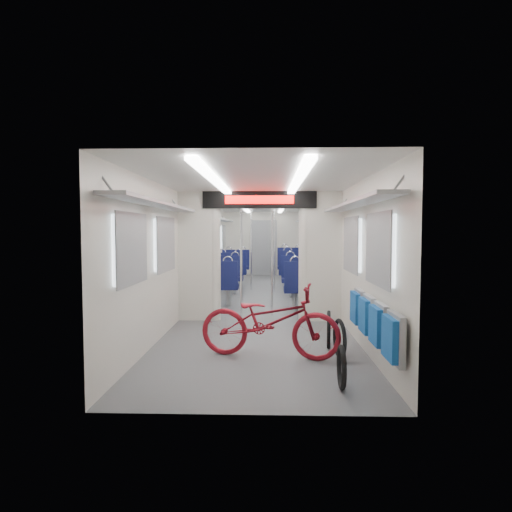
# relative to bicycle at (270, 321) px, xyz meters

# --- Properties ---
(carriage) EXTENTS (12.00, 12.02, 2.31)m
(carriage) POSITION_rel_bicycle_xyz_m (-0.18, 4.03, 1.03)
(carriage) COLOR #515456
(carriage) RESTS_ON ground
(bicycle) EXTENTS (1.87, 0.95, 0.94)m
(bicycle) POSITION_rel_bicycle_xyz_m (0.00, 0.00, 0.00)
(bicycle) COLOR maroon
(bicycle) RESTS_ON ground
(flip_bench) EXTENTS (0.12, 2.08, 0.48)m
(flip_bench) POSITION_rel_bicycle_xyz_m (1.18, -0.46, 0.11)
(flip_bench) COLOR gray
(flip_bench) RESTS_ON carriage
(bike_hoop_a) EXTENTS (0.07, 0.46, 0.45)m
(bike_hoop_a) POSITION_rel_bicycle_xyz_m (0.73, -1.07, -0.27)
(bike_hoop_a) COLOR black
(bike_hoop_a) RESTS_ON ground
(bike_hoop_b) EXTENTS (0.11, 0.51, 0.51)m
(bike_hoop_b) POSITION_rel_bicycle_xyz_m (0.88, -0.02, -0.24)
(bike_hoop_b) COLOR black
(bike_hoop_b) RESTS_ON ground
(bike_hoop_c) EXTENTS (0.12, 0.52, 0.52)m
(bike_hoop_c) POSITION_rel_bicycle_xyz_m (0.81, 0.44, -0.23)
(bike_hoop_c) COLOR black
(bike_hoop_c) RESTS_ON ground
(seat_bay_near_left) EXTENTS (0.89, 2.00, 1.08)m
(seat_bay_near_left) POSITION_rel_bicycle_xyz_m (-1.11, 4.62, 0.06)
(seat_bay_near_left) COLOR #0D113B
(seat_bay_near_left) RESTS_ON ground
(seat_bay_near_right) EXTENTS (0.92, 2.10, 1.11)m
(seat_bay_near_right) POSITION_rel_bicycle_xyz_m (0.76, 4.24, 0.08)
(seat_bay_near_right) COLOR #0D113B
(seat_bay_near_right) RESTS_ON ground
(seat_bay_far_left) EXTENTS (0.91, 2.06, 1.10)m
(seat_bay_far_left) POSITION_rel_bicycle_xyz_m (-1.11, 7.86, 0.07)
(seat_bay_far_left) COLOR #0D113B
(seat_bay_far_left) RESTS_ON ground
(seat_bay_far_right) EXTENTS (0.96, 2.33, 1.18)m
(seat_bay_far_right) POSITION_rel_bicycle_xyz_m (0.76, 7.84, 0.11)
(seat_bay_far_right) COLOR #0D113B
(seat_bay_far_right) RESTS_ON ground
(stanchion_near_left) EXTENTS (0.04, 0.04, 2.30)m
(stanchion_near_left) POSITION_rel_bicycle_xyz_m (-0.53, 2.65, 0.68)
(stanchion_near_left) COLOR silver
(stanchion_near_left) RESTS_ON ground
(stanchion_near_right) EXTENTS (0.04, 0.04, 2.30)m
(stanchion_near_right) POSITION_rel_bicycle_xyz_m (0.05, 2.71, 0.68)
(stanchion_near_right) COLOR silver
(stanchion_near_right) RESTS_ON ground
(stanchion_far_left) EXTENTS (0.05, 0.05, 2.30)m
(stanchion_far_left) POSITION_rel_bicycle_xyz_m (-0.49, 6.20, 0.68)
(stanchion_far_left) COLOR silver
(stanchion_far_left) RESTS_ON ground
(stanchion_far_right) EXTENTS (0.04, 0.04, 2.30)m
(stanchion_far_right) POSITION_rel_bicycle_xyz_m (0.14, 5.91, 0.68)
(stanchion_far_right) COLOR silver
(stanchion_far_right) RESTS_ON ground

